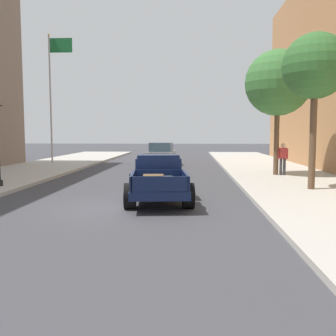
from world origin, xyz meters
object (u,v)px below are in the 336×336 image
pedestrian_sidewalk_right (283,157)px  street_tree_second (278,83)px  street_tree_nearest (315,67)px  hotrod_truck_navy (158,178)px  flagpole (53,85)px  car_background_grey (162,155)px

pedestrian_sidewalk_right → street_tree_second: (-0.32, 0.13, 3.80)m
street_tree_second → street_tree_nearest: bearing=-87.1°
hotrod_truck_navy → flagpole: flagpole is taller
street_tree_nearest → hotrod_truck_navy: bearing=-162.1°
pedestrian_sidewalk_right → street_tree_second: size_ratio=0.26×
car_background_grey → flagpole: flagpole is taller
car_background_grey → flagpole: 9.21m
street_tree_nearest → street_tree_second: 5.09m
flagpole → street_tree_second: bearing=-25.6°
pedestrian_sidewalk_right → street_tree_second: 3.81m
pedestrian_sidewalk_right → street_tree_nearest: street_tree_nearest is taller
car_background_grey → street_tree_second: bearing=-47.4°
pedestrian_sidewalk_right → street_tree_nearest: 6.21m
hotrod_truck_navy → pedestrian_sidewalk_right: 9.05m
car_background_grey → hotrod_truck_navy: bearing=-86.1°
flagpole → car_background_grey: bearing=2.1°
car_background_grey → pedestrian_sidewalk_right: size_ratio=2.66×
street_tree_second → hotrod_truck_navy: bearing=-128.7°
pedestrian_sidewalk_right → street_tree_nearest: (-0.06, -4.95, 3.74)m
car_background_grey → flagpole: size_ratio=0.48×
hotrod_truck_navy → street_tree_second: 9.85m
hotrod_truck_navy → car_background_grey: size_ratio=1.15×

